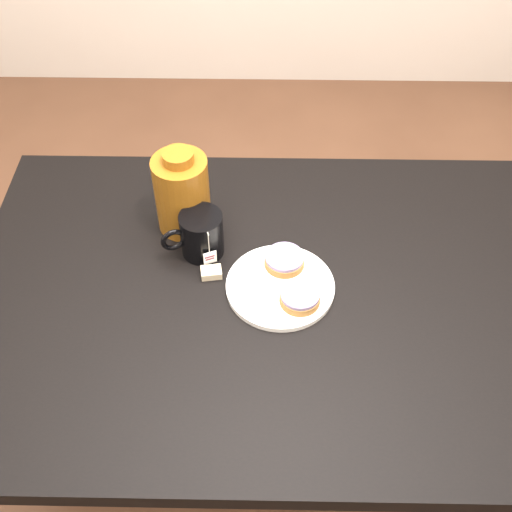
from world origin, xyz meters
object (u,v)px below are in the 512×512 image
object	(u,v)px
teabag_pouch	(211,272)
bagel_package	(182,193)
bagel_back	(284,260)
plate	(280,286)
bagel_front	(300,297)
table	(290,315)
mug	(201,234)

from	to	relation	value
teabag_pouch	bagel_package	size ratio (longest dim) A/B	0.21
teabag_pouch	bagel_back	bearing A→B (deg)	8.66
bagel_back	bagel_package	bearing A→B (deg)	149.65
plate	bagel_package	world-z (taller)	bagel_package
teabag_pouch	plate	bearing A→B (deg)	-12.98
bagel_package	bagel_back	bearing A→B (deg)	-30.35
bagel_front	plate	bearing A→B (deg)	132.43
plate	bagel_package	distance (m)	0.31
teabag_pouch	bagel_package	distance (m)	0.20
bagel_back	bagel_front	bearing A→B (deg)	-73.30
bagel_back	table	bearing A→B (deg)	-77.92
bagel_package	plate	bearing A→B (deg)	-41.21
plate	table	bearing A→B (deg)	-22.44
plate	teabag_pouch	world-z (taller)	teabag_pouch
bagel_back	teabag_pouch	bearing A→B (deg)	-171.34
bagel_front	teabag_pouch	bearing A→B (deg)	157.59
mug	bagel_front	bearing A→B (deg)	-57.13
mug	teabag_pouch	distance (m)	0.09
table	teabag_pouch	world-z (taller)	teabag_pouch
bagel_back	teabag_pouch	xyz separation A→B (m)	(-0.16, -0.02, -0.02)
plate	mug	world-z (taller)	mug
table	bagel_front	distance (m)	0.12
mug	teabag_pouch	size ratio (longest dim) A/B	3.37
table	mug	size ratio (longest dim) A/B	9.24
bagel_back	bagel_front	size ratio (longest dim) A/B	0.86
plate	bagel_package	size ratio (longest dim) A/B	1.11
teabag_pouch	mug	bearing A→B (deg)	109.47
table	bagel_package	size ratio (longest dim) A/B	6.64
table	plate	distance (m)	0.10
table	mug	bearing A→B (deg)	149.63
bagel_back	bagel_front	distance (m)	0.11
plate	bagel_back	distance (m)	0.06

